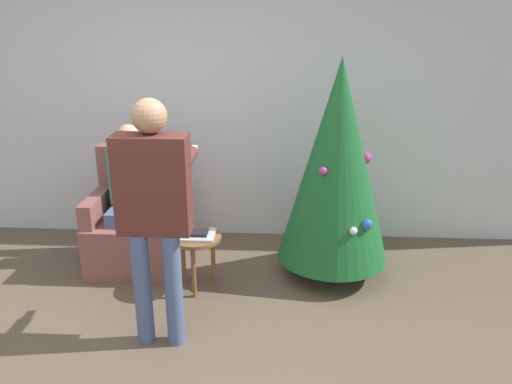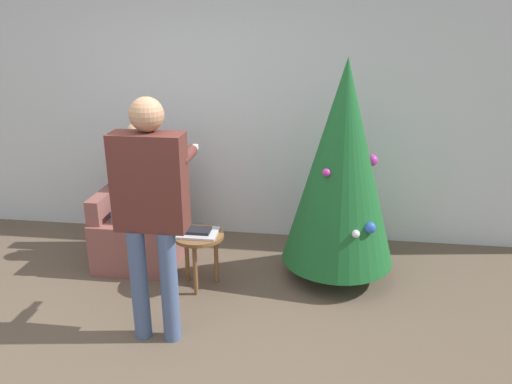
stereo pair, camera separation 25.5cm
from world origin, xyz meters
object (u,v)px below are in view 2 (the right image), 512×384
object	(u,v)px
christmas_tree	(342,164)
person_seated	(138,188)
person_standing	(151,200)
side_stool	(199,242)
armchair	(142,222)

from	to	relation	value
christmas_tree	person_seated	bearing A→B (deg)	177.44
person_standing	side_stool	world-z (taller)	person_standing
person_seated	side_stool	size ratio (longest dim) A/B	2.70
person_standing	side_stool	size ratio (longest dim) A/B	3.56
christmas_tree	armchair	world-z (taller)	christmas_tree
armchair	side_stool	xyz separation A→B (m)	(0.64, -0.43, 0.04)
christmas_tree	armchair	size ratio (longest dim) A/B	1.78
side_stool	person_seated	bearing A→B (deg)	148.10
person_standing	armchair	bearing A→B (deg)	114.55
person_seated	side_stool	distance (m)	0.81
armchair	side_stool	distance (m)	0.77
armchair	person_standing	bearing A→B (deg)	-65.45
christmas_tree	side_stool	distance (m)	1.33
armchair	christmas_tree	bearing A→B (deg)	-3.59
person_standing	side_stool	bearing A→B (deg)	79.13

